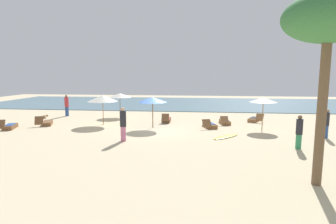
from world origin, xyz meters
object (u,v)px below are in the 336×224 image
at_px(lounger_4, 225,122).
at_px(person_2, 327,123).
at_px(dog, 45,117).
at_px(lounger_0, 210,125).
at_px(palm_0, 329,21).
at_px(umbrella_2, 153,100).
at_px(lounger_3, 9,126).
at_px(person_1, 67,105).
at_px(umbrella_1, 103,98).
at_px(lounger_5, 47,123).
at_px(lounger_2, 166,120).
at_px(umbrella_0, 120,95).
at_px(lounger_1, 254,119).
at_px(umbrella_3, 263,100).
at_px(person_0, 123,124).
at_px(person_3, 299,132).
at_px(surfboard, 226,137).

relative_size(lounger_4, person_2, 1.02).
bearing_deg(dog, lounger_4, -3.32).
bearing_deg(lounger_0, palm_0, -71.35).
distance_m(lounger_0, palm_0, 11.65).
bearing_deg(umbrella_2, lounger_3, -170.86).
xyz_separation_m(person_1, palm_0, (16.00, -13.86, 4.49)).
height_order(umbrella_1, dog, umbrella_1).
bearing_deg(lounger_4, person_2, -35.91).
xyz_separation_m(lounger_4, lounger_5, (-13.27, -2.04, -0.00)).
distance_m(lounger_5, palm_0, 18.80).
xyz_separation_m(lounger_2, lounger_3, (-10.52, -4.05, -0.00)).
xyz_separation_m(person_1, dog, (-1.27, -1.52, -0.82)).
xyz_separation_m(umbrella_0, person_1, (-4.88, -0.29, -0.93)).
xyz_separation_m(umbrella_0, lounger_1, (11.48, -1.30, -1.73)).
bearing_deg(lounger_2, lounger_4, -4.40).
height_order(umbrella_1, umbrella_3, umbrella_1).
bearing_deg(person_1, lounger_3, -100.85).
relative_size(person_0, dog, 3.09).
distance_m(umbrella_3, person_3, 5.12).
bearing_deg(umbrella_1, umbrella_0, 88.07).
relative_size(umbrella_3, lounger_4, 1.25).
xyz_separation_m(lounger_1, person_2, (3.11, -5.43, 0.72)).
height_order(umbrella_2, umbrella_3, umbrella_3).
distance_m(person_2, palm_0, 9.38).
distance_m(umbrella_0, umbrella_3, 12.24).
xyz_separation_m(person_3, dog, (-18.25, 7.64, -0.72)).
bearing_deg(umbrella_1, lounger_4, 8.17).
bearing_deg(person_3, umbrella_0, 142.02).
bearing_deg(surfboard, umbrella_1, 159.92).
relative_size(lounger_2, palm_0, 0.26).
distance_m(lounger_1, person_0, 11.54).
xyz_separation_m(lounger_0, lounger_3, (-13.85, -2.08, 0.00)).
bearing_deg(dog, person_3, -22.72).
bearing_deg(person_0, umbrella_2, 76.03).
bearing_deg(lounger_2, person_1, 167.62).
relative_size(umbrella_1, palm_0, 0.35).
distance_m(umbrella_3, lounger_2, 7.48).
height_order(umbrella_1, palm_0, palm_0).
distance_m(lounger_0, person_3, 6.74).
relative_size(umbrella_2, person_1, 1.13).
distance_m(umbrella_1, palm_0, 15.55).
bearing_deg(person_0, person_2, 10.19).
bearing_deg(lounger_3, umbrella_3, 6.12).
xyz_separation_m(lounger_0, lounger_4, (1.21, 1.62, -0.00)).
bearing_deg(umbrella_1, surfboard, -20.08).
relative_size(person_1, person_2, 1.11).
xyz_separation_m(umbrella_2, dog, (-9.94, 3.00, -1.84)).
bearing_deg(lounger_4, lounger_5, -171.27).
distance_m(lounger_5, person_3, 17.05).
xyz_separation_m(umbrella_1, lounger_4, (9.14, 1.31, -1.81)).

